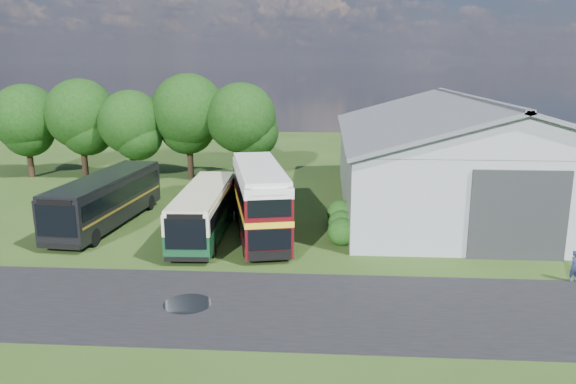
# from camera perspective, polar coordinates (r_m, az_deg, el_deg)

# --- Properties ---
(ground) EXTENTS (120.00, 120.00, 0.00)m
(ground) POSITION_cam_1_polar(r_m,az_deg,el_deg) (28.41, -5.72, -8.85)
(ground) COLOR #233B13
(ground) RESTS_ON ground
(asphalt_road) EXTENTS (60.00, 8.00, 0.02)m
(asphalt_road) POSITION_cam_1_polar(r_m,az_deg,el_deg) (25.34, -0.02, -11.61)
(asphalt_road) COLOR black
(asphalt_road) RESTS_ON ground
(puddle) EXTENTS (2.20, 2.20, 0.01)m
(puddle) POSITION_cam_1_polar(r_m,az_deg,el_deg) (26.01, -10.15, -11.15)
(puddle) COLOR black
(puddle) RESTS_ON ground
(storage_shed) EXTENTS (18.80, 24.80, 8.15)m
(storage_shed) POSITION_cam_1_polar(r_m,az_deg,el_deg) (43.70, 17.70, 4.04)
(storage_shed) COLOR gray
(storage_shed) RESTS_ON ground
(tree_far_left) EXTENTS (6.12, 6.12, 8.64)m
(tree_far_left) POSITION_cam_1_polar(r_m,az_deg,el_deg) (57.28, -25.09, 6.86)
(tree_far_left) COLOR black
(tree_far_left) RESTS_ON ground
(tree_left_a) EXTENTS (6.46, 6.46, 9.12)m
(tree_left_a) POSITION_cam_1_polar(r_m,az_deg,el_deg) (55.48, -20.31, 7.43)
(tree_left_a) COLOR black
(tree_left_a) RESTS_ON ground
(tree_left_b) EXTENTS (5.78, 5.78, 8.16)m
(tree_left_b) POSITION_cam_1_polar(r_m,az_deg,el_deg) (52.76, -15.70, 6.82)
(tree_left_b) COLOR black
(tree_left_b) RESTS_ON ground
(tree_mid) EXTENTS (6.80, 6.80, 9.60)m
(tree_mid) POSITION_cam_1_polar(r_m,az_deg,el_deg) (52.48, -10.08, 8.10)
(tree_mid) COLOR black
(tree_mid) RESTS_ON ground
(tree_right_a) EXTENTS (6.26, 6.26, 8.83)m
(tree_right_a) POSITION_cam_1_polar(r_m,az_deg,el_deg) (50.57, -4.78, 7.50)
(tree_right_a) COLOR black
(tree_right_a) RESTS_ON ground
(shrub_front) EXTENTS (1.70, 1.70, 1.70)m
(shrub_front) POSITION_cam_1_polar(r_m,az_deg,el_deg) (33.69, 5.47, -5.28)
(shrub_front) COLOR #194714
(shrub_front) RESTS_ON ground
(shrub_mid) EXTENTS (1.60, 1.60, 1.60)m
(shrub_mid) POSITION_cam_1_polar(r_m,az_deg,el_deg) (35.59, 5.39, -4.26)
(shrub_mid) COLOR #194714
(shrub_mid) RESTS_ON ground
(shrub_back) EXTENTS (1.80, 1.80, 1.80)m
(shrub_back) POSITION_cam_1_polar(r_m,az_deg,el_deg) (37.51, 5.32, -3.35)
(shrub_back) COLOR #194714
(shrub_back) RESTS_ON ground
(bus_green_single) EXTENTS (2.95, 11.08, 3.03)m
(bus_green_single) POSITION_cam_1_polar(r_m,az_deg,el_deg) (34.99, -8.52, -1.91)
(bus_green_single) COLOR black
(bus_green_single) RESTS_ON ground
(bus_maroon_double) EXTENTS (4.85, 10.76, 4.49)m
(bus_maroon_double) POSITION_cam_1_polar(r_m,az_deg,el_deg) (34.37, -2.90, -0.97)
(bus_maroon_double) COLOR black
(bus_maroon_double) RESTS_ON ground
(bus_dark_single) EXTENTS (3.77, 12.20, 3.31)m
(bus_dark_single) POSITION_cam_1_polar(r_m,az_deg,el_deg) (38.75, -17.98, -0.71)
(bus_dark_single) COLOR black
(bus_dark_single) RESTS_ON ground
(visitor_a) EXTENTS (0.67, 0.56, 1.57)m
(visitor_a) POSITION_cam_1_polar(r_m,az_deg,el_deg) (31.12, 27.12, -6.77)
(visitor_a) COLOR #1D2440
(visitor_a) RESTS_ON ground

